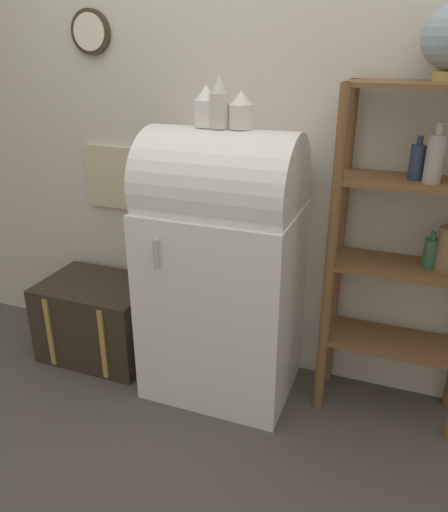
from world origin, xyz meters
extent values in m
plane|color=#4C4742|center=(0.00, 0.00, 0.00)|extent=(12.00, 12.00, 0.00)
cube|color=beige|center=(0.00, 0.58, 1.35)|extent=(7.00, 0.05, 2.70)
cylinder|color=#382D1E|center=(-0.84, 0.54, 1.82)|extent=(0.23, 0.03, 0.23)
cylinder|color=beige|center=(-0.84, 0.52, 1.82)|extent=(0.19, 0.01, 0.19)
cube|color=#C6B793|center=(-0.72, 0.54, 1.04)|extent=(0.48, 0.02, 0.36)
cube|color=white|center=(0.00, 0.26, 0.51)|extent=(0.75, 0.58, 1.03)
cylinder|color=white|center=(0.00, 0.26, 1.13)|extent=(0.74, 0.55, 0.55)
cylinder|color=#B7B7BC|center=(-0.21, -0.05, 0.87)|extent=(0.02, 0.02, 0.14)
cube|color=#33281E|center=(-0.79, 0.28, 0.24)|extent=(0.65, 0.46, 0.47)
cube|color=#AD8942|center=(-0.97, 0.04, 0.24)|extent=(0.03, 0.01, 0.42)
cube|color=#AD8942|center=(-0.62, 0.04, 0.24)|extent=(0.03, 0.01, 0.42)
cylinder|color=brown|center=(0.54, 0.25, 0.81)|extent=(0.05, 0.05, 1.61)
cylinder|color=brown|center=(0.54, 0.51, 0.81)|extent=(0.05, 0.05, 1.61)
cube|color=brown|center=(0.86, 0.38, 0.39)|extent=(0.67, 0.29, 0.02)
cube|color=brown|center=(0.86, 0.38, 0.80)|extent=(0.67, 0.29, 0.02)
cube|color=brown|center=(0.86, 0.38, 1.20)|extent=(0.67, 0.29, 0.02)
cube|color=brown|center=(0.86, 0.38, 1.60)|extent=(0.67, 0.29, 0.02)
cylinder|color=#7F6647|center=(1.03, 0.39, 0.91)|extent=(0.10, 0.10, 0.20)
cylinder|color=#23334C|center=(0.85, 0.38, 1.29)|extent=(0.06, 0.06, 0.15)
cylinder|color=#23334C|center=(0.85, 0.38, 1.38)|extent=(0.03, 0.03, 0.04)
cylinder|color=#335B3D|center=(0.97, 0.40, 0.88)|extent=(0.06, 0.06, 0.14)
cylinder|color=#335B3D|center=(0.97, 0.40, 0.96)|extent=(0.03, 0.03, 0.03)
cylinder|color=#335B3D|center=(0.91, 0.39, 1.28)|extent=(0.07, 0.07, 0.13)
cylinder|color=#335B3D|center=(0.91, 0.39, 1.36)|extent=(0.03, 0.03, 0.03)
cylinder|color=#9E998E|center=(0.92, 0.35, 1.31)|extent=(0.08, 0.08, 0.20)
cylinder|color=#9E998E|center=(0.92, 0.35, 1.44)|extent=(0.03, 0.03, 0.05)
cylinder|color=#AD8942|center=(0.92, 0.41, 1.63)|extent=(0.12, 0.12, 0.04)
cylinder|color=white|center=(-0.08, 0.27, 1.46)|extent=(0.11, 0.11, 0.12)
cone|color=white|center=(-0.08, 0.27, 1.55)|extent=(0.09, 0.09, 0.06)
cylinder|color=beige|center=(-0.01, 0.25, 1.48)|extent=(0.09, 0.09, 0.15)
cone|color=beige|center=(-0.01, 0.25, 1.59)|extent=(0.07, 0.07, 0.08)
cylinder|color=silver|center=(0.09, 0.27, 1.46)|extent=(0.11, 0.11, 0.11)
cone|color=silver|center=(0.09, 0.27, 1.54)|extent=(0.10, 0.10, 0.06)
camera|label=1|loc=(0.83, -1.90, 1.75)|focal=35.00mm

